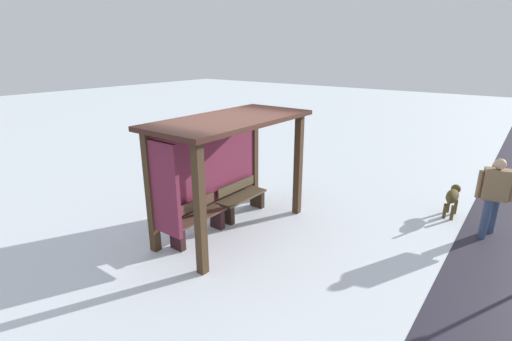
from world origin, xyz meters
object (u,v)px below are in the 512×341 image
bench_center_inside (242,200)px  dog (453,197)px  bench_left_inside (197,221)px  person_walking (494,192)px  bus_shelter (219,151)px

bench_center_inside → dog: bearing=-53.7°
bench_center_inside → dog: size_ratio=1.36×
bench_center_inside → dog: 4.67m
bench_left_inside → bench_center_inside: bench_left_inside is taller
dog → person_walking: bearing=-128.4°
bus_shelter → bench_center_inside: 1.54m
bench_center_inside → person_walking: 5.05m
bus_shelter → person_walking: bearing=-56.2°
bus_shelter → bench_left_inside: size_ratio=2.64×
person_walking → dog: (0.61, 0.77, -0.49)m
bench_left_inside → bench_center_inside: size_ratio=1.00×
person_walking → dog: person_walking is taller
dog → bench_left_inside: bearing=137.7°
bus_shelter → person_walking: bus_shelter is taller
bench_left_inside → bench_center_inside: bearing=-0.1°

